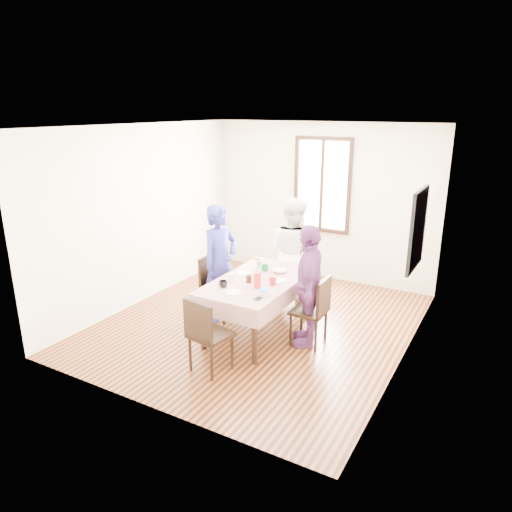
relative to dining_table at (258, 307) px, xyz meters
name	(u,v)px	position (x,y,z in m)	size (l,w,h in m)	color
ground	(258,323)	(-0.13, 0.25, -0.38)	(4.50, 4.50, 0.00)	black
back_wall	(322,202)	(-0.13, 2.50, 0.98)	(4.00, 4.00, 0.00)	beige
right_wall	(413,253)	(1.87, 0.25, 0.98)	(4.50, 4.50, 0.00)	beige
window_frame	(322,185)	(-0.13, 2.48, 1.27)	(1.02, 0.06, 1.62)	black
window_pane	(322,185)	(-0.13, 2.49, 1.27)	(0.90, 0.02, 1.50)	white
art_poster	(418,230)	(1.85, 0.55, 1.18)	(0.04, 0.76, 0.96)	red
dining_table	(258,307)	(0.00, 0.00, 0.00)	(0.86, 1.60, 0.75)	black
tablecloth	(258,280)	(0.00, 0.00, 0.38)	(0.98, 1.72, 0.01)	#520105
chair_left	(219,288)	(-0.72, 0.15, 0.08)	(0.42, 0.42, 0.91)	black
chair_right	(309,311)	(0.72, 0.05, 0.08)	(0.42, 0.42, 0.91)	black
chair_far	(293,276)	(0.00, 1.10, 0.08)	(0.42, 0.42, 0.91)	black
chair_near	(211,334)	(0.00, -1.10, 0.08)	(0.42, 0.42, 0.91)	black
person_left	(220,263)	(-0.70, 0.15, 0.46)	(0.61, 0.40, 1.66)	navy
person_far	(293,253)	(0.00, 1.08, 0.46)	(0.81, 0.63, 1.67)	white
person_right	(308,286)	(0.70, 0.05, 0.42)	(0.93, 0.39, 1.58)	#6B3470
mug_black	(223,284)	(-0.25, -0.45, 0.43)	(0.11, 0.11, 0.08)	black
mug_flag	(273,282)	(0.26, -0.08, 0.43)	(0.10, 0.10, 0.09)	red
mug_green	(265,268)	(-0.09, 0.35, 0.43)	(0.10, 0.10, 0.08)	#0C7226
serving_bowl	(280,271)	(0.13, 0.38, 0.41)	(0.19, 0.19, 0.05)	white
juice_carton	(257,281)	(0.15, -0.28, 0.49)	(0.06, 0.06, 0.20)	red
butter_tub	(264,293)	(0.33, -0.45, 0.42)	(0.14, 0.14, 0.07)	white
jam_jar	(249,279)	(-0.05, -0.15, 0.44)	(0.07, 0.07, 0.10)	black
drinking_glass	(232,278)	(-0.26, -0.23, 0.44)	(0.07, 0.07, 0.11)	silver
smartphone	(259,298)	(0.32, -0.56, 0.39)	(0.07, 0.14, 0.01)	black
flower_vase	(258,272)	(-0.03, 0.08, 0.47)	(0.08, 0.08, 0.16)	silver
plate_left	(243,273)	(-0.30, 0.10, 0.39)	(0.20, 0.20, 0.01)	white
plate_right	(280,281)	(0.28, 0.10, 0.39)	(0.20, 0.20, 0.01)	white
plate_near	(233,292)	(-0.04, -0.55, 0.39)	(0.20, 0.20, 0.01)	white
butter_lid	(264,290)	(0.33, -0.45, 0.46)	(0.12, 0.12, 0.01)	blue
flower_bunch	(258,262)	(-0.03, 0.08, 0.60)	(0.09, 0.09, 0.10)	yellow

